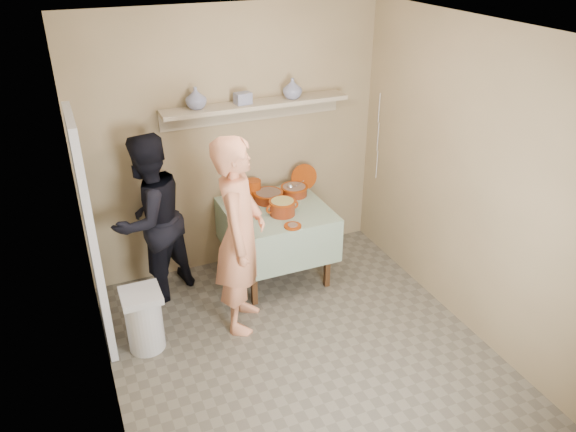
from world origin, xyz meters
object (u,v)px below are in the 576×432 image
serving_table (276,219)px  cazuela_rice (282,206)px  person_helper (150,219)px  trash_bin (144,320)px  person_cook (240,236)px

serving_table → cazuela_rice: (0.01, -0.14, 0.20)m
person_helper → serving_table: 1.20m
serving_table → trash_bin: (-1.43, -0.60, -0.36)m
person_helper → trash_bin: bearing=38.9°
serving_table → cazuela_rice: 0.25m
person_cook → trash_bin: 1.05m
person_cook → serving_table: size_ratio=1.82×
person_cook → person_helper: size_ratio=1.09×
serving_table → trash_bin: size_ratio=1.74×
serving_table → trash_bin: 1.59m
serving_table → cazuela_rice: cazuela_rice is taller
person_cook → person_helper: 0.96m
person_cook → cazuela_rice: size_ratio=5.35×
trash_bin → cazuela_rice: bearing=17.7°
person_cook → cazuela_rice: person_cook is taller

